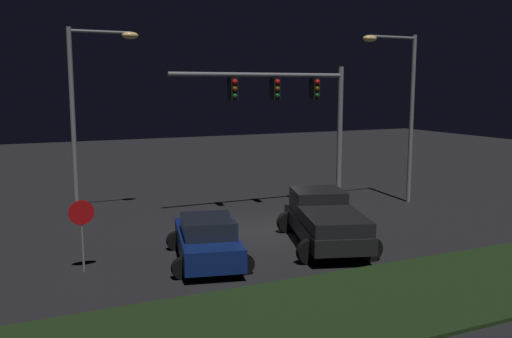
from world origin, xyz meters
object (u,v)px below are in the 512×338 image
Objects in this scene: street_lamp_left at (87,100)px; stop_sign at (82,222)px; car_sedan at (207,240)px; traffic_signal_gantry at (294,102)px; street_lamp_right at (402,97)px; pickup_truck at (324,217)px.

stop_sign is at bearing -100.78° from street_lamp_left.
traffic_signal_gantry is at bearing -35.01° from car_sedan.
stop_sign is at bearing -165.13° from street_lamp_right.
street_lamp_left reaches higher than traffic_signal_gantry.
street_lamp_left is 14.25m from street_lamp_right.
stop_sign is at bearing 92.90° from car_sedan.
pickup_truck is 1.23× the size of car_sedan.
street_lamp_left reaches higher than pickup_truck.
street_lamp_right is at bearing -10.89° from street_lamp_left.
pickup_truck is 4.49m from car_sedan.
pickup_truck is 10.85m from street_lamp_left.
car_sedan is 0.59× the size of street_lamp_right.
traffic_signal_gantry is at bearing 171.83° from street_lamp_right.
pickup_truck is at bearing -3.62° from stop_sign.
street_lamp_right is (5.35, -0.77, 0.19)m from traffic_signal_gantry.
street_lamp_left is at bearing 169.11° from street_lamp_right.
traffic_signal_gantry is 8.85m from street_lamp_left.
stop_sign reaches higher than car_sedan.
traffic_signal_gantry is 11.53m from stop_sign.
street_lamp_right is at bearing -8.17° from traffic_signal_gantry.
car_sedan is 3.91m from stop_sign.
pickup_truck is at bearing -146.93° from street_lamp_right.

